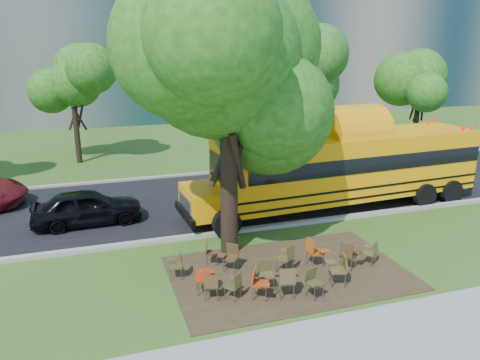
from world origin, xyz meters
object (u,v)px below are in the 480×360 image
object	(u,v)px
chair_11	(287,255)
chair_14	(258,281)
chair_6	(339,266)
chair_10	(210,251)
black_car	(87,207)
chair_3	(265,272)
chair_1	(212,284)
chair_2	(234,284)
chair_5	(313,280)
chair_8	(177,263)
chair_13	(371,251)
chair_9	(231,255)
school_bus	(346,166)
chair_0	(204,277)
chair_7	(349,253)
chair_4	(287,279)
main_tree	(228,93)
chair_12	(314,250)

from	to	relation	value
chair_11	chair_14	xyz separation A→B (m)	(-1.35, -1.20, -0.01)
chair_6	chair_10	size ratio (longest dim) A/B	1.23
black_car	chair_3	bearing A→B (deg)	-148.12
chair_1	chair_2	world-z (taller)	chair_1
chair_3	chair_5	distance (m)	1.36
chair_8	chair_13	size ratio (longest dim) A/B	1.03
chair_6	chair_9	xyz separation A→B (m)	(-2.67, 1.85, -0.07)
school_bus	chair_14	xyz separation A→B (m)	(-6.10, -5.94, -1.25)
black_car	chair_14	bearing A→B (deg)	-151.94
chair_0	chair_7	xyz separation A→B (m)	(4.53, 0.05, 0.03)
chair_0	chair_7	distance (m)	4.53
school_bus	chair_11	distance (m)	6.82
chair_4	chair_2	bearing A→B (deg)	173.80
chair_0	chair_4	size ratio (longest dim) A/B	0.90
chair_2	chair_6	xyz separation A→B (m)	(3.07, -0.18, 0.11)
chair_1	chair_14	distance (m)	1.25
chair_4	chair_9	size ratio (longest dim) A/B	1.12
chair_3	chair_14	size ratio (longest dim) A/B	1.00
chair_8	chair_11	world-z (taller)	chair_11
main_tree	chair_11	size ratio (longest dim) A/B	9.73
chair_8	chair_0	bearing A→B (deg)	-145.01
school_bus	black_car	distance (m)	10.50
chair_10	chair_14	size ratio (longest dim) A/B	0.87
chair_6	chair_11	bearing A→B (deg)	59.72
chair_3	black_car	world-z (taller)	black_car
chair_0	chair_1	bearing A→B (deg)	-63.72
school_bus	chair_0	distance (m)	9.17
main_tree	chair_1	size ratio (longest dim) A/B	11.12
chair_3	black_car	bearing A→B (deg)	-47.75
chair_13	chair_14	size ratio (longest dim) A/B	0.88
chair_13	chair_12	bearing A→B (deg)	132.81
chair_9	chair_2	bearing A→B (deg)	113.02
chair_14	chair_5	bearing A→B (deg)	105.18
chair_3	chair_9	bearing A→B (deg)	-59.98
chair_9	chair_14	world-z (taller)	chair_14
main_tree	chair_5	size ratio (longest dim) A/B	10.47
school_bus	chair_12	size ratio (longest dim) A/B	13.59
school_bus	chair_0	xyz separation A→B (m)	(-7.42, -5.23, -1.27)
main_tree	chair_5	bearing A→B (deg)	-69.69
chair_9	chair_12	bearing A→B (deg)	-157.23
chair_10	chair_1	bearing A→B (deg)	2.63
chair_10	chair_12	distance (m)	3.21
chair_11	chair_1	bearing A→B (deg)	164.26
main_tree	chair_13	bearing A→B (deg)	-30.43
chair_11	chair_12	size ratio (longest dim) A/B	0.96
chair_1	chair_11	distance (m)	2.69
chair_5	chair_7	distance (m)	2.10
chair_8	chair_11	distance (m)	3.27
main_tree	chair_14	distance (m)	5.64
chair_7	school_bus	bearing A→B (deg)	115.15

